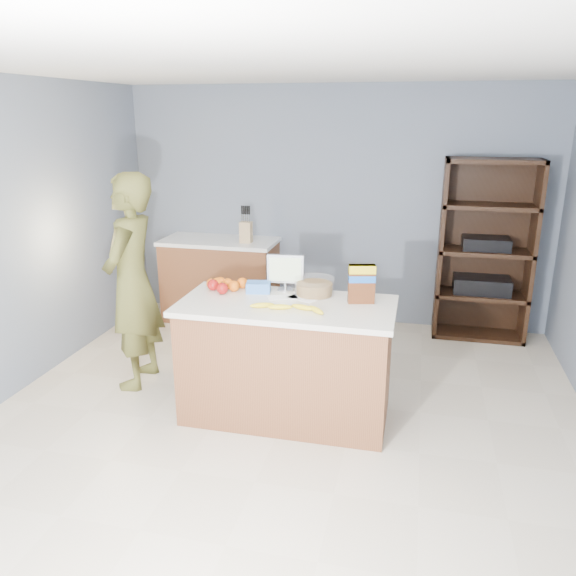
% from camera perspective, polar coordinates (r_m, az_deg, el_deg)
% --- Properties ---
extents(floor, '(4.50, 5.00, 0.02)m').
position_cam_1_polar(floor, '(4.16, -1.14, -14.69)').
color(floor, beige).
rests_on(floor, ground).
extents(walls, '(4.52, 5.02, 2.51)m').
position_cam_1_polar(walls, '(3.57, -1.30, 8.37)').
color(walls, slate).
rests_on(walls, ground).
extents(counter_peninsula, '(1.56, 0.76, 0.90)m').
position_cam_1_polar(counter_peninsula, '(4.22, -0.16, -7.79)').
color(counter_peninsula, brown).
rests_on(counter_peninsula, ground).
extents(back_cabinet, '(1.24, 0.62, 0.90)m').
position_cam_1_polar(back_cabinet, '(6.24, -6.85, 0.89)').
color(back_cabinet, brown).
rests_on(back_cabinet, ground).
extents(shelving_unit, '(0.90, 0.40, 1.80)m').
position_cam_1_polar(shelving_unit, '(5.96, 19.31, 3.33)').
color(shelving_unit, black).
rests_on(shelving_unit, ground).
extents(person, '(0.47, 0.68, 1.78)m').
position_cam_1_polar(person, '(4.74, -15.55, 0.55)').
color(person, brown).
rests_on(person, ground).
extents(knife_block, '(0.12, 0.10, 0.31)m').
position_cam_1_polar(knife_block, '(5.94, -4.29, 5.75)').
color(knife_block, tan).
rests_on(knife_block, back_cabinet).
extents(envelopes, '(0.39, 0.20, 0.00)m').
position_cam_1_polar(envelopes, '(4.15, 0.43, -1.00)').
color(envelopes, white).
rests_on(envelopes, counter_peninsula).
extents(bananas, '(0.55, 0.15, 0.04)m').
position_cam_1_polar(bananas, '(3.90, 0.21, -1.98)').
color(bananas, yellow).
rests_on(bananas, counter_peninsula).
extents(apples, '(0.19, 0.16, 0.09)m').
position_cam_1_polar(apples, '(4.31, -7.16, 0.13)').
color(apples, maroon).
rests_on(apples, counter_peninsula).
extents(oranges, '(0.31, 0.18, 0.08)m').
position_cam_1_polar(oranges, '(4.38, -6.37, 0.44)').
color(oranges, '#E75D0E').
rests_on(oranges, counter_peninsula).
extents(blue_carton, '(0.20, 0.15, 0.08)m').
position_cam_1_polar(blue_carton, '(4.28, -3.02, 0.09)').
color(blue_carton, blue).
rests_on(blue_carton, counter_peninsula).
extents(salad_bowl, '(0.30, 0.30, 0.13)m').
position_cam_1_polar(salad_bowl, '(4.22, 2.69, 0.09)').
color(salad_bowl, '#267219').
rests_on(salad_bowl, counter_peninsula).
extents(tv, '(0.28, 0.12, 0.28)m').
position_cam_1_polar(tv, '(4.29, -0.27, 1.80)').
color(tv, silver).
rests_on(tv, counter_peninsula).
extents(cereal_box, '(0.20, 0.11, 0.28)m').
position_cam_1_polar(cereal_box, '(4.03, 7.50, 0.72)').
color(cereal_box, '#592B14').
rests_on(cereal_box, counter_peninsula).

